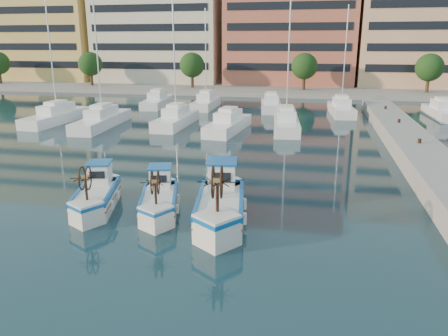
# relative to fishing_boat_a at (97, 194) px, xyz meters

# --- Properties ---
(ground) EXTENTS (300.00, 300.00, 0.00)m
(ground) POSITION_rel_fishing_boat_a_xyz_m (3.89, -1.48, -0.70)
(ground) COLOR #1B3D46
(ground) RESTS_ON ground
(quay) EXTENTS (3.00, 60.00, 1.20)m
(quay) POSITION_rel_fishing_boat_a_xyz_m (16.89, 6.52, -0.10)
(quay) COLOR gray
(quay) RESTS_ON ground
(waterfront) EXTENTS (180.00, 40.00, 25.60)m
(waterfront) POSITION_rel_fishing_boat_a_xyz_m (13.12, 63.56, 10.39)
(waterfront) COLOR gray
(waterfront) RESTS_ON ground
(yacht_marina) EXTENTS (40.53, 24.18, 11.50)m
(yacht_marina) POSITION_rel_fishing_boat_a_xyz_m (0.31, 26.43, -0.18)
(yacht_marina) COLOR white
(yacht_marina) RESTS_ON ground
(fishing_boat_a) EXTENTS (2.63, 4.22, 2.55)m
(fishing_boat_a) POSITION_rel_fishing_boat_a_xyz_m (0.00, 0.00, 0.00)
(fishing_boat_a) COLOR silver
(fishing_boat_a) RESTS_ON ground
(fishing_boat_b) EXTENTS (2.59, 4.10, 2.48)m
(fishing_boat_b) POSITION_rel_fishing_boat_a_xyz_m (3.10, 0.15, -0.02)
(fishing_boat_b) COLOR silver
(fishing_boat_b) RESTS_ON ground
(fishing_boat_c) EXTENTS (2.76, 5.13, 3.12)m
(fishing_boat_c) POSITION_rel_fishing_boat_a_xyz_m (6.12, -0.30, 0.16)
(fishing_boat_c) COLOR silver
(fishing_boat_c) RESTS_ON ground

